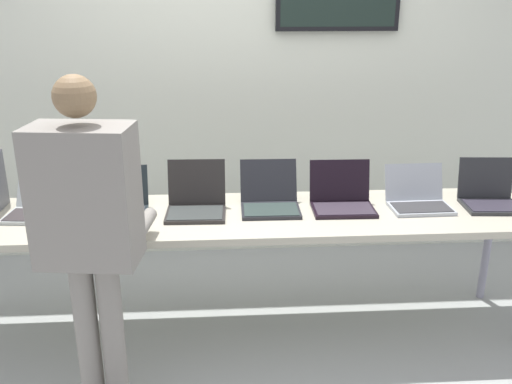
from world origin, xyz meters
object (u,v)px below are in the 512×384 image
object	(u,v)px
laptop_station_1	(119,203)
laptop_station_3	(270,198)
laptop_station_0	(41,204)
laptop_station_6	(489,195)
laptop_station_4	(342,198)
workbench	(237,221)
laptop_station_5	(418,198)
laptop_station_2	(196,201)
person	(89,220)

from	to	relation	value
laptop_station_1	laptop_station_3	xyz separation A→B (m)	(0.86, 0.01, 0.00)
laptop_station_0	laptop_station_6	world-z (taller)	laptop_station_6
laptop_station_4	laptop_station_6	xyz separation A→B (m)	(0.87, -0.01, 0.00)
laptop_station_0	laptop_station_1	size ratio (longest dim) A/B	1.18
laptop_station_1	laptop_station_6	bearing A→B (deg)	-0.73
workbench	laptop_station_6	xyz separation A→B (m)	(1.48, 0.04, 0.11)
laptop_station_0	laptop_station_4	bearing A→B (deg)	-0.83
laptop_station_0	laptop_station_5	world-z (taller)	same
laptop_station_4	laptop_station_6	world-z (taller)	laptop_station_6
laptop_station_0	laptop_station_1	distance (m)	0.44
laptop_station_2	laptop_station_4	world-z (taller)	laptop_station_2
workbench	laptop_station_0	xyz separation A→B (m)	(-1.11, 0.08, 0.10)
person	laptop_station_2	bearing A→B (deg)	56.40
laptop_station_4	laptop_station_5	xyz separation A→B (m)	(0.45, -0.01, -0.01)
laptop_station_3	laptop_station_5	xyz separation A→B (m)	(0.87, -0.04, -0.00)
laptop_station_2	laptop_station_3	distance (m)	0.43
laptop_station_4	laptop_station_0	bearing A→B (deg)	179.17
laptop_station_6	laptop_station_4	bearing A→B (deg)	179.35
laptop_station_0	laptop_station_6	xyz separation A→B (m)	(2.59, -0.03, 0.01)
laptop_station_2	laptop_station_6	bearing A→B (deg)	-0.11
workbench	laptop_station_3	distance (m)	0.23
laptop_station_0	laptop_station_1	world-z (taller)	laptop_station_1
laptop_station_6	person	bearing A→B (deg)	-162.88
laptop_station_2	laptop_station_3	xyz separation A→B (m)	(0.42, 0.03, -0.01)
laptop_station_1	laptop_station_6	size ratio (longest dim) A/B	0.96
laptop_station_3	laptop_station_4	distance (m)	0.42
laptop_station_1	laptop_station_4	distance (m)	1.28
laptop_station_6	laptop_station_0	bearing A→B (deg)	179.23
workbench	laptop_station_4	size ratio (longest dim) A/B	9.60
laptop_station_3	laptop_station_2	bearing A→B (deg)	-175.38
laptop_station_1	laptop_station_2	size ratio (longest dim) A/B	0.96
workbench	laptop_station_2	bearing A→B (deg)	168.47
laptop_station_5	laptop_station_0	bearing A→B (deg)	179.10
laptop_station_1	person	distance (m)	0.72
workbench	person	size ratio (longest dim) A/B	2.14
laptop_station_5	laptop_station_4	bearing A→B (deg)	178.86
workbench	person	bearing A→B (deg)	-137.47
laptop_station_4	laptop_station_5	world-z (taller)	laptop_station_4
workbench	laptop_station_2	world-z (taller)	laptop_station_2
workbench	laptop_station_3	size ratio (longest dim) A/B	9.48
laptop_station_2	laptop_station_1	bearing A→B (deg)	176.84
laptop_station_1	laptop_station_4	xyz separation A→B (m)	(1.28, -0.02, 0.00)
laptop_station_0	laptop_station_3	size ratio (longest dim) A/B	1.05
laptop_station_4	laptop_station_6	bearing A→B (deg)	-0.65
laptop_station_2	laptop_station_5	distance (m)	1.29
laptop_station_5	laptop_station_3	bearing A→B (deg)	177.59
workbench	laptop_station_2	xyz separation A→B (m)	(-0.23, 0.05, 0.11)
laptop_station_2	laptop_station_6	xyz separation A→B (m)	(1.72, -0.00, -0.00)
laptop_station_4	laptop_station_2	bearing A→B (deg)	-179.54
laptop_station_2	person	xyz separation A→B (m)	(-0.44, -0.67, 0.17)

